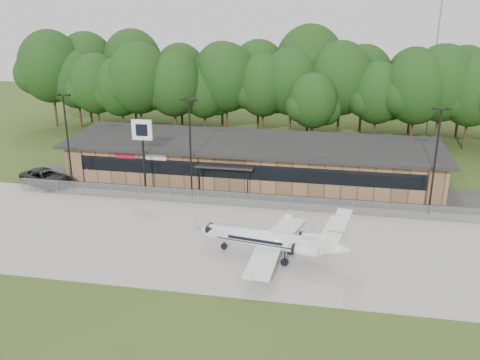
% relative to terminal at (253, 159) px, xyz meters
% --- Properties ---
extents(ground, '(160.00, 160.00, 0.00)m').
position_rel_terminal_xyz_m(ground, '(0.00, -23.94, -2.18)').
color(ground, '#364C1B').
rests_on(ground, ground).
extents(apron, '(64.00, 18.00, 0.08)m').
position_rel_terminal_xyz_m(apron, '(0.00, -15.94, -2.14)').
color(apron, '#9E9B93').
rests_on(apron, ground).
extents(parking_lot, '(50.00, 9.00, 0.06)m').
position_rel_terminal_xyz_m(parking_lot, '(0.00, -4.44, -2.15)').
color(parking_lot, '#383835').
rests_on(parking_lot, ground).
extents(terminal, '(41.00, 11.65, 4.30)m').
position_rel_terminal_xyz_m(terminal, '(0.00, 0.00, 0.00)').
color(terminal, '#926849').
rests_on(terminal, ground).
extents(fence, '(46.00, 0.04, 1.52)m').
position_rel_terminal_xyz_m(fence, '(0.00, -8.94, -1.40)').
color(fence, gray).
rests_on(fence, ground).
extents(treeline, '(72.00, 12.00, 15.00)m').
position_rel_terminal_xyz_m(treeline, '(0.00, 18.06, 5.32)').
color(treeline, '#193511').
rests_on(treeline, ground).
extents(radio_mast, '(0.20, 0.20, 25.00)m').
position_rel_terminal_xyz_m(radio_mast, '(22.00, 24.06, 10.32)').
color(radio_mast, gray).
rests_on(radio_mast, ground).
extents(light_pole_left, '(1.55, 0.30, 10.23)m').
position_rel_terminal_xyz_m(light_pole_left, '(-18.00, -7.44, 3.80)').
color(light_pole_left, black).
rests_on(light_pole_left, ground).
extents(light_pole_mid, '(1.55, 0.30, 10.23)m').
position_rel_terminal_xyz_m(light_pole_mid, '(-5.00, -7.44, 3.80)').
color(light_pole_mid, black).
rests_on(light_pole_mid, ground).
extents(light_pole_right, '(1.55, 0.30, 10.23)m').
position_rel_terminal_xyz_m(light_pole_right, '(18.00, -7.44, 3.80)').
color(light_pole_right, black).
rests_on(light_pole_right, ground).
extents(business_jet, '(12.66, 11.34, 4.26)m').
position_rel_terminal_xyz_m(business_jet, '(4.79, -18.79, -0.65)').
color(business_jet, white).
rests_on(business_jet, ground).
extents(suv, '(6.88, 5.11, 1.74)m').
position_rel_terminal_xyz_m(suv, '(-21.48, -6.59, -1.31)').
color(suv, '#28282B').
rests_on(suv, ground).
extents(pole_sign, '(2.07, 0.32, 7.86)m').
position_rel_terminal_xyz_m(pole_sign, '(-10.02, -7.14, 3.84)').
color(pole_sign, black).
rests_on(pole_sign, ground).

